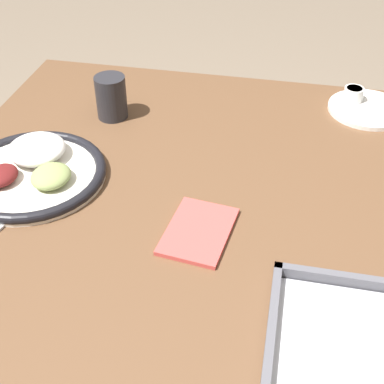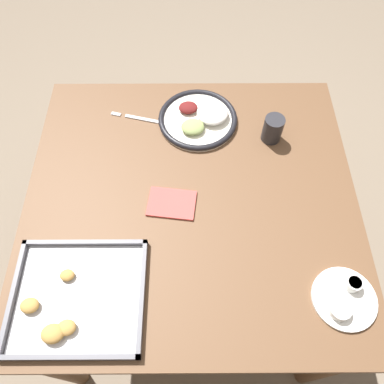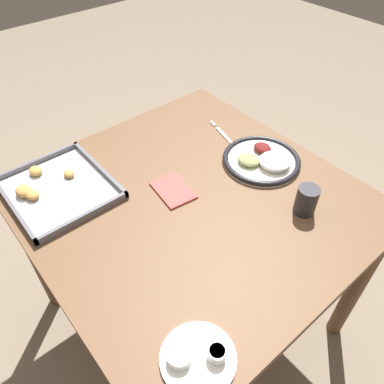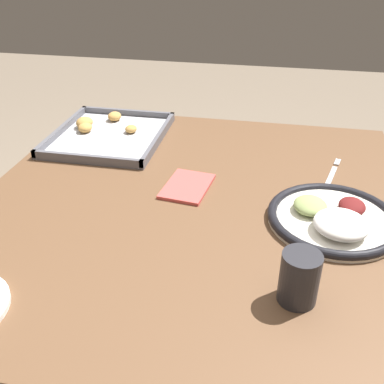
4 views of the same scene
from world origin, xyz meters
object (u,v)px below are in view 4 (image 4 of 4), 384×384
object	(u,v)px
drinking_cup	(299,278)
napkin	(187,186)
fork	(330,178)
baking_tray	(108,134)
dinner_plate	(334,218)

from	to	relation	value
drinking_cup	napkin	world-z (taller)	drinking_cup
fork	drinking_cup	bearing A→B (deg)	-176.66
drinking_cup	napkin	distance (m)	0.42
baking_tray	fork	bearing A→B (deg)	-102.62
dinner_plate	fork	size ratio (longest dim) A/B	1.32
dinner_plate	fork	distance (m)	0.20
fork	drinking_cup	size ratio (longest dim) A/B	2.24
drinking_cup	dinner_plate	bearing A→B (deg)	-17.62
fork	napkin	size ratio (longest dim) A/B	1.35
fork	drinking_cup	xyz separation A→B (m)	(-0.44, 0.08, 0.04)
drinking_cup	baking_tray	bearing A→B (deg)	43.36
napkin	fork	bearing A→B (deg)	-72.21
dinner_plate	baking_tray	size ratio (longest dim) A/B	0.78
napkin	dinner_plate	bearing A→B (deg)	-105.05
baking_tray	napkin	distance (m)	0.39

